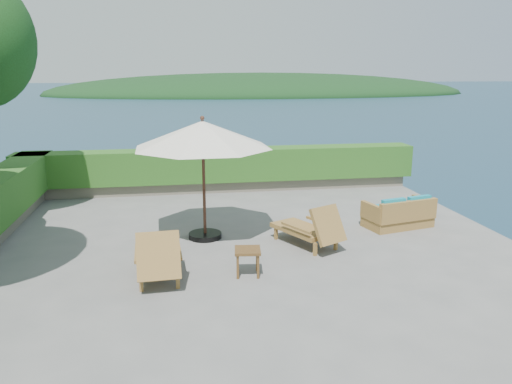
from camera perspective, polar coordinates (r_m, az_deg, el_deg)
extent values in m
plane|color=gray|center=(10.61, -0.89, -6.85)|extent=(12.00, 12.00, 0.00)
cube|color=#61574D|center=(11.25, -0.86, -14.28)|extent=(12.00, 12.00, 3.00)
plane|color=#152D42|center=(11.99, -0.84, -20.41)|extent=(600.00, 600.00, 0.00)
ellipsoid|color=black|center=(152.29, 0.56, 11.13)|extent=(126.00, 57.60, 12.60)
cube|color=#6E6758|center=(15.89, -3.92, 0.77)|extent=(12.00, 0.60, 0.36)
cube|color=#1F4F16|center=(15.76, -3.96, 3.14)|extent=(12.40, 0.90, 1.00)
cylinder|color=black|center=(11.51, -5.83, -4.95)|extent=(0.99, 0.99, 0.12)
cylinder|color=#3D2216|center=(11.17, -5.98, 1.28)|extent=(0.09, 0.09, 2.68)
cone|color=silver|center=(10.99, -6.12, 6.57)|extent=(4.10, 4.10, 0.59)
sphere|color=#3D2216|center=(10.95, -6.16, 8.41)|extent=(0.13, 0.13, 0.10)
cube|color=olive|center=(8.98, -12.99, -10.16)|extent=(0.07, 0.07, 0.29)
cube|color=olive|center=(8.98, -8.93, -9.96)|extent=(0.07, 0.07, 0.29)
cube|color=olive|center=(10.22, -12.92, -7.16)|extent=(0.07, 0.07, 0.29)
cube|color=olive|center=(10.23, -9.38, -6.98)|extent=(0.07, 0.07, 0.29)
cube|color=olive|center=(9.63, -11.13, -7.17)|extent=(0.81, 1.49, 0.10)
cube|color=olive|center=(8.73, -11.10, -7.18)|extent=(0.76, 0.51, 0.78)
cube|color=olive|center=(9.37, -13.49, -6.80)|extent=(0.11, 0.95, 0.06)
cube|color=olive|center=(9.37, -8.80, -6.57)|extent=(0.11, 0.95, 0.06)
cube|color=olive|center=(10.42, 6.77, -6.53)|extent=(0.09, 0.09, 0.28)
cube|color=olive|center=(10.82, 9.10, -5.84)|extent=(0.09, 0.09, 0.28)
cube|color=olive|center=(11.33, 2.29, -4.76)|extent=(0.09, 0.09, 0.28)
cube|color=olive|center=(11.70, 4.59, -4.20)|extent=(0.09, 0.09, 0.28)
cube|color=olive|center=(11.07, 5.27, -4.26)|extent=(1.27, 1.57, 0.10)
cube|color=olive|center=(10.42, 8.25, -3.76)|extent=(0.84, 0.73, 0.75)
cube|color=olive|center=(10.64, 4.59, -4.09)|extent=(0.47, 0.84, 0.05)
cube|color=olive|center=(11.11, 7.43, -3.38)|extent=(0.47, 0.84, 0.05)
cube|color=brown|center=(9.22, -2.10, -8.59)|extent=(0.05, 0.05, 0.46)
cube|color=brown|center=(9.23, 0.24, -8.56)|extent=(0.05, 0.05, 0.46)
cube|color=brown|center=(9.57, -2.12, -7.75)|extent=(0.05, 0.05, 0.46)
cube|color=brown|center=(9.57, 0.13, -7.72)|extent=(0.05, 0.05, 0.46)
cube|color=brown|center=(9.30, -0.97, -6.70)|extent=(0.53, 0.53, 0.05)
cube|color=olive|center=(12.71, 15.86, -3.05)|extent=(1.75, 1.15, 0.36)
cube|color=olive|center=(12.35, 17.02, -2.10)|extent=(1.59, 0.48, 0.49)
cube|color=olive|center=(12.19, 13.10, -2.28)|extent=(0.29, 0.81, 0.40)
cube|color=olive|center=(13.12, 18.58, -1.51)|extent=(0.29, 0.81, 0.40)
cube|color=teal|center=(12.45, 14.45, -2.06)|extent=(0.82, 0.78, 0.16)
cube|color=teal|center=(12.90, 17.13, -1.69)|extent=(0.82, 0.78, 0.16)
cube|color=teal|center=(12.14, 15.44, -1.51)|extent=(0.64, 0.26, 0.32)
cube|color=teal|center=(12.61, 18.14, -1.15)|extent=(0.64, 0.26, 0.32)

